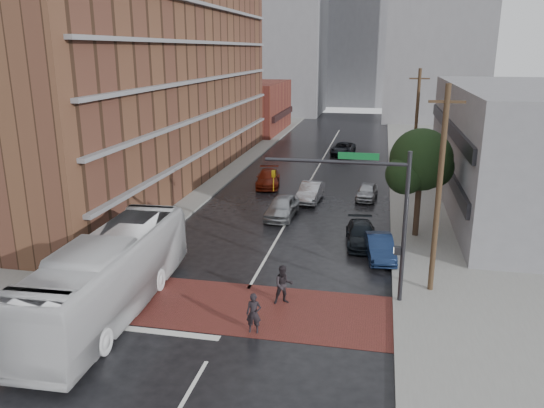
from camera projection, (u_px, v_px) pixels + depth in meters
The scene contains 24 objects.
ground at pixel (235, 313), 23.90m from camera, with size 160.00×160.00×0.00m, color black.
crosswalk at pixel (238, 307), 24.37m from camera, with size 14.00×5.00×0.02m, color maroon.
sidewalk_west at pixel (188, 176), 49.62m from camera, with size 9.00×90.00×0.15m, color gray.
sidewalk_east at pixel (443, 188), 45.16m from camera, with size 9.00×90.00×0.15m, color gray.
apartment_block at pixel (149, 18), 45.26m from camera, with size 10.00×44.00×28.00m, color brown.
storefront_west at pixel (254, 107), 76.02m from camera, with size 8.00×16.00×7.00m, color brown.
building_east at pixel (528, 149), 38.26m from camera, with size 11.00×26.00×9.00m, color gray.
distant_tower_west at pixel (274, 23), 95.48m from camera, with size 18.00×16.00×32.00m, color gray.
distant_tower_east at pixel (439, 6), 83.86m from camera, with size 16.00×14.00×36.00m, color gray.
distant_tower_center at pixel (356, 47), 109.87m from camera, with size 12.00×10.00×24.00m, color gray.
street_tree at pixel (421, 164), 32.25m from camera, with size 4.20×4.10×6.90m.
signal_mast at pixel (373, 204), 23.80m from camera, with size 6.50×0.30×7.20m.
utility_pole_near at pixel (439, 191), 24.52m from camera, with size 1.60×0.26×10.00m.
utility_pole_far at pixel (416, 129), 43.33m from camera, with size 1.60×0.26×10.00m.
transit_bus at pixel (109, 275), 23.53m from camera, with size 2.98×12.74×3.55m, color silver.
pedestrian_a at pixel (254, 313), 22.01m from camera, with size 0.64×0.42×1.74m, color black.
pedestrian_b at pixel (283, 285), 24.54m from camera, with size 0.91×0.71×1.87m, color black.
car_travel_a at pixel (282, 207), 37.19m from camera, with size 1.84×4.57×1.56m, color #9FA2A6.
car_travel_b at pixel (311, 192), 41.39m from camera, with size 1.53×4.39×1.45m, color #B3B5BB.
car_travel_c at pixel (268, 178), 45.86m from camera, with size 1.96×4.81×1.40m, color maroon.
suv_travel at pixel (343, 149), 59.83m from camera, with size 2.25×4.89×1.36m, color black.
car_parked_near at pixel (379, 247), 29.96m from camera, with size 1.42×4.08×1.34m, color #122040.
car_parked_mid at pixel (361, 234), 32.12m from camera, with size 1.79×4.41×1.28m, color black.
car_parked_far at pixel (367, 191), 41.90m from camera, with size 1.50×3.74×1.27m, color #9FA2A7.
Camera 1 is at (6.00, -20.79, 11.41)m, focal length 35.00 mm.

